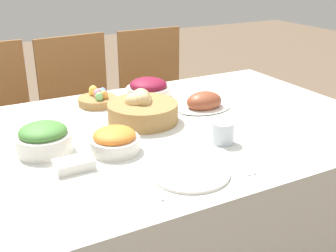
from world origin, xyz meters
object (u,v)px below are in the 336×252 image
object	(u,v)px
green_salad_bowl	(43,138)
drinking_cup	(223,133)
chair_far_center	(84,112)
chair_far_right	(159,99)
egg_basket	(98,99)
fork	(146,185)
dinner_plate	(190,172)
butter_dish	(74,165)
carrot_bowl	(115,140)
spoon	(237,161)
beet_salad_bowl	(148,88)
bread_basket	(142,110)
ham_platter	(204,103)
knife	(229,163)

from	to	relation	value
green_salad_bowl	drinking_cup	bearing A→B (deg)	-21.78
chair_far_center	green_salad_bowl	world-z (taller)	chair_far_center
chair_far_right	chair_far_center	xyz separation A→B (m)	(-0.48, -0.00, 0.00)
egg_basket	fork	world-z (taller)	egg_basket
dinner_plate	butter_dish	world-z (taller)	butter_dish
green_salad_bowl	butter_dish	size ratio (longest dim) A/B	1.56
carrot_bowl	dinner_plate	size ratio (longest dim) A/B	0.69
green_salad_bowl	fork	bearing A→B (deg)	-61.40
carrot_bowl	spoon	bearing A→B (deg)	-39.19
beet_salad_bowl	green_salad_bowl	bearing A→B (deg)	-147.32
bread_basket	chair_far_center	bearing A→B (deg)	90.39
chair_far_center	carrot_bowl	xyz separation A→B (m)	(-0.19, -1.01, 0.26)
chair_far_center	beet_salad_bowl	bearing A→B (deg)	-79.59
green_salad_bowl	spoon	world-z (taller)	green_salad_bowl
green_salad_bowl	chair_far_right	bearing A→B (deg)	45.09
ham_platter	egg_basket	bearing A→B (deg)	145.31
chair_far_right	carrot_bowl	xyz separation A→B (m)	(-0.68, -1.01, 0.26)
drinking_cup	spoon	bearing A→B (deg)	-106.68
green_salad_bowl	knife	world-z (taller)	green_salad_bowl
bread_basket	egg_basket	world-z (taller)	bread_basket
chair_far_center	beet_salad_bowl	world-z (taller)	chair_far_center
chair_far_center	beet_salad_bowl	distance (m)	0.61
chair_far_right	beet_salad_bowl	size ratio (longest dim) A/B	4.53
chair_far_right	knife	distance (m)	1.34
chair_far_right	butter_dish	distance (m)	1.38
spoon	chair_far_center	bearing A→B (deg)	98.74
dinner_plate	butter_dish	xyz separation A→B (m)	(-0.30, 0.20, 0.01)
ham_platter	carrot_bowl	world-z (taller)	carrot_bowl
green_salad_bowl	knife	bearing A→B (deg)	-36.73
ham_platter	knife	xyz separation A→B (m)	(-0.21, -0.48, -0.03)
chair_far_center	ham_platter	world-z (taller)	chair_far_center
beet_salad_bowl	fork	bearing A→B (deg)	-116.26
chair_far_center	spoon	xyz separation A→B (m)	(0.12, -1.27, 0.22)
chair_far_right	egg_basket	distance (m)	0.81
carrot_bowl	egg_basket	bearing A→B (deg)	77.15
chair_far_center	knife	size ratio (longest dim) A/B	4.71
chair_far_right	drinking_cup	world-z (taller)	chair_far_right
spoon	drinking_cup	size ratio (longest dim) A/B	2.43
chair_far_center	chair_far_right	bearing A→B (deg)	-6.53
green_salad_bowl	carrot_bowl	world-z (taller)	green_salad_bowl
chair_far_center	spoon	size ratio (longest dim) A/B	4.71
butter_dish	spoon	bearing A→B (deg)	-22.23
chair_far_center	fork	xyz separation A→B (m)	(-0.20, -1.27, 0.22)
ham_platter	chair_far_center	bearing A→B (deg)	110.97
knife	drinking_cup	world-z (taller)	drinking_cup
chair_far_right	drinking_cup	distance (m)	1.20
ham_platter	butter_dish	distance (m)	0.72
spoon	drinking_cup	bearing A→B (deg)	76.44
carrot_bowl	beet_salad_bowl	bearing A→B (deg)	53.30
bread_basket	spoon	bearing A→B (deg)	-75.67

